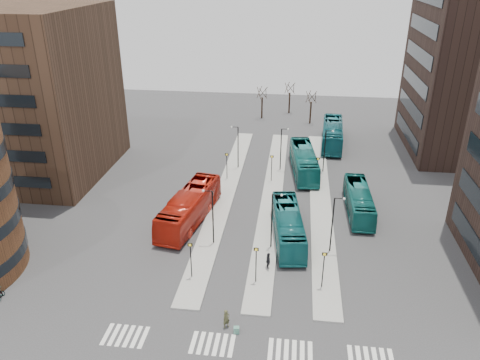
# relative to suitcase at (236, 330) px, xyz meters

# --- Properties ---
(island_left) EXTENTS (2.50, 45.00, 0.15)m
(island_left) POSITION_rel_suitcase_xyz_m (-4.68, 24.58, -0.21)
(island_left) COLOR gray
(island_left) RESTS_ON ground
(island_mid) EXTENTS (2.50, 45.00, 0.15)m
(island_mid) POSITION_rel_suitcase_xyz_m (1.32, 24.58, -0.21)
(island_mid) COLOR gray
(island_mid) RESTS_ON ground
(island_right) EXTENTS (2.50, 45.00, 0.15)m
(island_right) POSITION_rel_suitcase_xyz_m (7.32, 24.58, -0.21)
(island_right) COLOR gray
(island_right) RESTS_ON ground
(suitcase) EXTENTS (0.50, 0.42, 0.57)m
(suitcase) POSITION_rel_suitcase_xyz_m (0.00, 0.00, 0.00)
(suitcase) COLOR #1B3A97
(suitcase) RESTS_ON ground
(red_bus) EXTENTS (5.19, 13.30, 3.61)m
(red_bus) POSITION_rel_suitcase_xyz_m (-7.58, 16.99, 1.52)
(red_bus) COLOR #B51C0D
(red_bus) RESTS_ON ground
(teal_bus_a) EXTENTS (4.15, 11.78, 3.21)m
(teal_bus_a) POSITION_rel_suitcase_xyz_m (3.56, 14.56, 1.32)
(teal_bus_a) COLOR #135F63
(teal_bus_a) RESTS_ON ground
(teal_bus_b) EXTENTS (4.29, 12.61, 3.44)m
(teal_bus_b) POSITION_rel_suitcase_xyz_m (5.17, 32.18, 1.44)
(teal_bus_b) COLOR #146764
(teal_bus_b) RESTS_ON ground
(teal_bus_c) EXTENTS (2.74, 10.84, 3.01)m
(teal_bus_c) POSITION_rel_suitcase_xyz_m (11.58, 21.45, 1.22)
(teal_bus_c) COLOR #135F5C
(teal_bus_c) RESTS_ON ground
(teal_bus_d) EXTENTS (3.81, 13.18, 3.63)m
(teal_bus_d) POSITION_rel_suitcase_xyz_m (9.69, 43.88, 1.53)
(teal_bus_d) COLOR #145964
(teal_bus_d) RESTS_ON ground
(traveller) EXTENTS (0.73, 0.70, 1.67)m
(traveller) POSITION_rel_suitcase_xyz_m (-0.89, 0.55, 0.55)
(traveller) COLOR #444529
(traveller) RESTS_ON ground
(commuter_a) EXTENTS (0.98, 0.82, 1.82)m
(commuter_a) POSITION_rel_suitcase_xyz_m (-7.44, 12.97, 0.63)
(commuter_a) COLOR black
(commuter_a) RESTS_ON ground
(commuter_b) EXTENTS (0.70, 1.14, 1.81)m
(commuter_b) POSITION_rel_suitcase_xyz_m (1.90, 8.84, 0.62)
(commuter_b) COLOR black
(commuter_b) RESTS_ON ground
(commuter_c) EXTENTS (0.81, 1.24, 1.80)m
(commuter_c) POSITION_rel_suitcase_xyz_m (3.88, 11.60, 0.62)
(commuter_c) COLOR black
(commuter_c) RESTS_ON ground
(crosswalk_stripes) EXTENTS (22.35, 2.40, 0.01)m
(crosswalk_stripes) POSITION_rel_suitcase_xyz_m (1.07, -1.42, -0.28)
(crosswalk_stripes) COLOR silver
(crosswalk_stripes) RESTS_ON ground
(office_block) EXTENTS (25.00, 20.12, 22.00)m
(office_block) POSITION_rel_suitcase_xyz_m (-34.68, 28.56, 10.72)
(office_block) COLOR #412C1E
(office_block) RESTS_ON ground
(sign_poles) EXTENTS (12.45, 22.12, 3.65)m
(sign_poles) POSITION_rel_suitcase_xyz_m (0.92, 17.58, 2.12)
(sign_poles) COLOR black
(sign_poles) RESTS_ON ground
(lamp_posts) EXTENTS (14.04, 20.24, 6.12)m
(lamp_posts) POSITION_rel_suitcase_xyz_m (1.95, 22.58, 3.29)
(lamp_posts) COLOR black
(lamp_posts) RESTS_ON ground
(bare_trees) EXTENTS (10.97, 8.14, 5.90)m
(bare_trees) POSITION_rel_suitcase_xyz_m (1.98, 57.25, 2.44)
(bare_trees) COLOR black
(bare_trees) RESTS_ON ground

